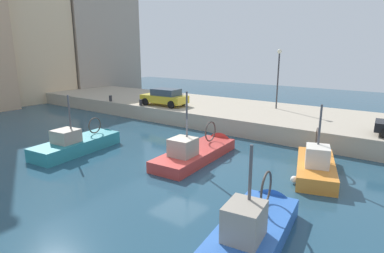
{
  "coord_description": "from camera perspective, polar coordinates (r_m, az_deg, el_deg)",
  "views": [
    {
      "loc": [
        -12.43,
        -9.91,
        6.06
      ],
      "look_at": [
        3.71,
        1.8,
        1.2
      ],
      "focal_mm": 29.94,
      "sensor_mm": 36.0,
      "label": 1
    }
  ],
  "objects": [
    {
      "name": "water_surface",
      "position": [
        17.01,
        -2.44,
        -7.18
      ],
      "size": [
        80.0,
        80.0,
        0.0
      ],
      "primitive_type": "plane",
      "color": "navy",
      "rests_on": "ground"
    },
    {
      "name": "waterfront_building_east_mid",
      "position": [
        48.12,
        -17.32,
        14.08
      ],
      "size": [
        10.95,
        8.34,
        13.71
      ],
      "color": "#A39384",
      "rests_on": "ground"
    },
    {
      "name": "fishing_boat_orange",
      "position": [
        17.35,
        21.05,
        -7.24
      ],
      "size": [
        5.77,
        3.16,
        4.33
      ],
      "color": "orange",
      "rests_on": "ground"
    },
    {
      "name": "fishing_boat_teal",
      "position": [
        20.81,
        -19.05,
        -3.71
      ],
      "size": [
        6.39,
        2.45,
        4.34
      ],
      "color": "teal",
      "rests_on": "ground"
    },
    {
      "name": "quay_streetlamp",
      "position": [
        27.29,
        15.16,
        9.86
      ],
      "size": [
        0.36,
        0.36,
        4.83
      ],
      "color": "#38383D",
      "rests_on": "quay_wall"
    },
    {
      "name": "mooring_bollard_south",
      "position": [
        28.44,
        -9.11,
        4.25
      ],
      "size": [
        0.28,
        0.28,
        0.55
      ],
      "primitive_type": "cylinder",
      "color": "#2D2D33",
      "rests_on": "quay_wall"
    },
    {
      "name": "quay_wall",
      "position": [
        26.47,
        13.2,
        1.43
      ],
      "size": [
        9.0,
        56.0,
        1.2
      ],
      "primitive_type": "cube",
      "color": "#ADA08C",
      "rests_on": "ground"
    },
    {
      "name": "mooring_bollard_mid",
      "position": [
        31.37,
        -14.31,
        4.87
      ],
      "size": [
        0.28,
        0.28,
        0.55
      ],
      "primitive_type": "cylinder",
      "color": "#2D2D33",
      "rests_on": "quay_wall"
    },
    {
      "name": "parked_car_yellow",
      "position": [
        28.2,
        -4.87,
        5.27
      ],
      "size": [
        2.22,
        4.22,
        1.47
      ],
      "color": "gold",
      "rests_on": "quay_wall"
    },
    {
      "name": "waterfront_building_west_mid",
      "position": [
        42.87,
        -28.25,
        13.51
      ],
      "size": [
        9.23,
        7.76,
        14.14
      ],
      "color": "beige",
      "rests_on": "ground"
    },
    {
      "name": "fishing_boat_blue",
      "position": [
        11.35,
        11.24,
        -18.08
      ],
      "size": [
        5.97,
        2.54,
        4.26
      ],
      "color": "#2D60B7",
      "rests_on": "ground"
    },
    {
      "name": "fishing_boat_red",
      "position": [
        18.37,
        1.28,
        -5.19
      ],
      "size": [
        6.95,
        2.36,
        4.83
      ],
      "color": "#BC3833",
      "rests_on": "ground"
    }
  ]
}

